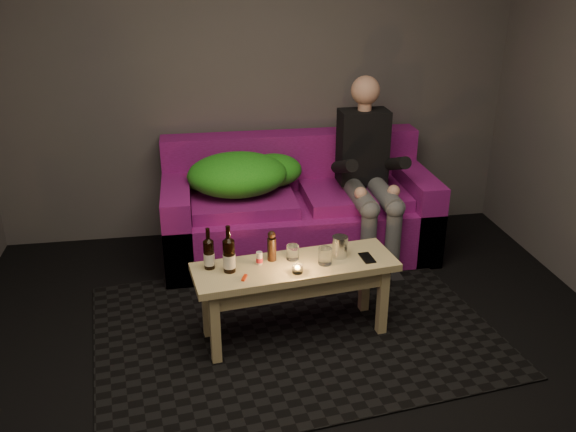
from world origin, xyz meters
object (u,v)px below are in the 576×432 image
object	(u,v)px
beer_bottle_a	(209,254)
person	(368,169)
sofa	(297,212)
coffee_table	(295,277)
steel_cup	(340,247)
beer_bottle_b	(229,255)

from	to	relation	value
beer_bottle_a	person	bearing A→B (deg)	38.61
sofa	beer_bottle_a	bearing A→B (deg)	-122.23
sofa	coffee_table	bearing A→B (deg)	-100.71
coffee_table	steel_cup	bearing A→B (deg)	10.38
beer_bottle_b	person	bearing A→B (deg)	42.94
person	beer_bottle_b	xyz separation A→B (m)	(-1.09, -1.01, -0.10)
beer_bottle_a	beer_bottle_b	world-z (taller)	beer_bottle_b
sofa	beer_bottle_a	world-z (taller)	sofa
sofa	coffee_table	distance (m)	1.17
beer_bottle_a	sofa	bearing A→B (deg)	57.77
person	coffee_table	bearing A→B (deg)	-125.76
coffee_table	beer_bottle_b	distance (m)	0.42
person	steel_cup	bearing A→B (deg)	-115.03
sofa	person	distance (m)	0.64
person	coffee_table	world-z (taller)	person
beer_bottle_a	beer_bottle_b	bearing A→B (deg)	-27.35
person	beer_bottle_b	distance (m)	1.49
beer_bottle_b	coffee_table	bearing A→B (deg)	4.20
beer_bottle_b	beer_bottle_a	bearing A→B (deg)	152.65
sofa	person	xyz separation A→B (m)	(0.49, -0.16, 0.38)
person	coffee_table	distance (m)	1.25
sofa	beer_bottle_b	size ratio (longest dim) A/B	7.15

